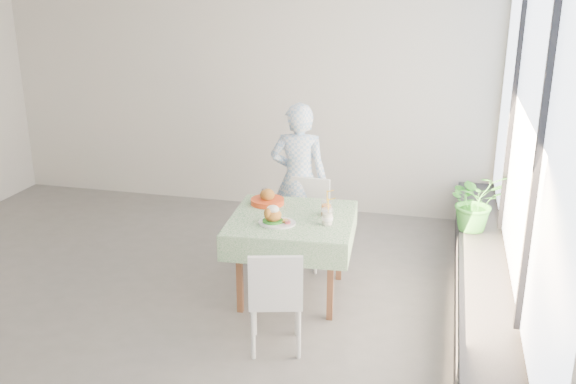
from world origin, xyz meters
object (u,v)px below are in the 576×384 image
(diner, at_px, (299,180))
(chair_near, at_px, (276,317))
(chair_far, at_px, (305,239))
(potted_plant, at_px, (475,201))
(main_dish, at_px, (275,218))
(juice_cup_orange, at_px, (326,209))
(cafe_table, at_px, (292,247))

(diner, bearing_deg, chair_near, 93.39)
(chair_near, bearing_deg, chair_far, 94.57)
(chair_near, distance_m, potted_plant, 2.20)
(main_dish, distance_m, potted_plant, 1.87)
(diner, bearing_deg, potted_plant, 168.18)
(diner, distance_m, potted_plant, 1.71)
(juice_cup_orange, distance_m, potted_plant, 1.40)
(potted_plant, bearing_deg, main_dish, -151.14)
(potted_plant, bearing_deg, juice_cup_orange, -154.32)
(cafe_table, relative_size, juice_cup_orange, 4.08)
(main_dish, bearing_deg, potted_plant, 28.86)
(main_dish, bearing_deg, chair_near, -74.49)
(chair_near, bearing_deg, juice_cup_orange, 78.85)
(main_dish, distance_m, juice_cup_orange, 0.48)
(chair_far, bearing_deg, cafe_table, -86.80)
(cafe_table, height_order, potted_plant, potted_plant)
(chair_far, xyz_separation_m, diner, (-0.12, 0.26, 0.52))
(chair_far, height_order, potted_plant, potted_plant)
(juice_cup_orange, bearing_deg, main_dish, -141.88)
(cafe_table, distance_m, potted_plant, 1.72)
(chair_far, bearing_deg, potted_plant, 1.45)
(cafe_table, distance_m, juice_cup_orange, 0.45)
(cafe_table, distance_m, chair_far, 0.70)
(juice_cup_orange, bearing_deg, diner, 117.83)
(potted_plant, bearing_deg, chair_far, -178.55)
(main_dish, xyz_separation_m, juice_cup_orange, (0.38, 0.30, 0.01))
(chair_near, relative_size, potted_plant, 1.52)
(chair_near, distance_m, juice_cup_orange, 1.13)
(chair_far, relative_size, chair_near, 1.01)
(cafe_table, relative_size, chair_near, 1.34)
(cafe_table, distance_m, chair_near, 0.90)
(main_dish, xyz_separation_m, potted_plant, (1.64, 0.90, -0.02))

